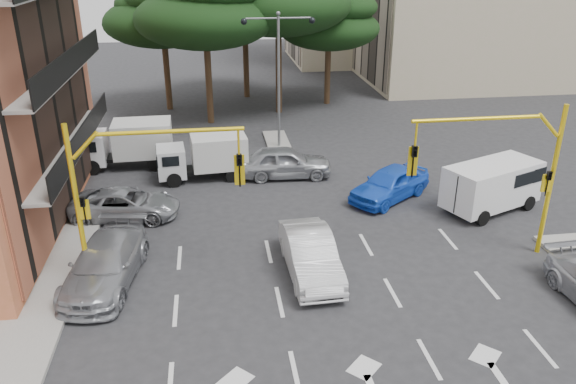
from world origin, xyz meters
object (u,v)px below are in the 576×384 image
car_white_hatch (310,254)px  box_truck_a (126,145)px  street_lamp_center (278,57)px  car_silver_cross_b (285,162)px  car_silver_wagon (105,263)px  van_white (492,187)px  car_silver_cross_a (125,204)px  box_truck_b (203,158)px  signal_mast_left (129,182)px  car_blue_compact (390,183)px  signal_mast_right (510,163)px

car_white_hatch → box_truck_a: bearing=121.2°
street_lamp_center → car_silver_cross_b: street_lamp_center is taller
car_silver_wagon → box_truck_a: size_ratio=1.04×
car_silver_wagon → car_silver_cross_b: 12.04m
van_white → box_truck_a: 18.93m
car_white_hatch → van_white: van_white is taller
car_silver_cross_a → box_truck_a: size_ratio=0.92×
car_white_hatch → car_silver_cross_b: (0.37, 9.64, 0.04)m
box_truck_b → box_truck_a: bearing=55.9°
signal_mast_left → car_silver_wagon: 3.33m
van_white → car_white_hatch: bearing=-87.4°
signal_mast_left → car_silver_cross_a: (-1.16, 5.46, -3.22)m
car_silver_cross_b → van_white: bearing=-118.2°
car_silver_wagon → van_white: bearing=22.2°
car_silver_wagon → box_truck_a: (-0.66, 11.90, 0.49)m
signal_mast_left → street_lamp_center: size_ratio=0.77×
box_truck_b → car_silver_cross_a: bearing=135.7°
street_lamp_center → signal_mast_left: bearing=-115.9°
car_silver_cross_b → car_silver_wagon: bearing=143.2°
van_white → box_truck_a: bearing=-137.7°
car_blue_compact → car_silver_cross_b: size_ratio=0.95×
car_silver_cross_b → van_white: van_white is taller
street_lamp_center → car_blue_compact: size_ratio=1.69×
signal_mast_right → box_truck_b: signal_mast_right is taller
car_silver_cross_a → van_white: van_white is taller
signal_mast_left → box_truck_b: signal_mast_left is taller
car_blue_compact → car_silver_cross_a: size_ratio=0.97×
street_lamp_center → car_blue_compact: street_lamp_center is taller
street_lamp_center → car_silver_wagon: street_lamp_center is taller
car_blue_compact → box_truck_a: (-12.96, 6.18, 0.48)m
signal_mast_right → street_lamp_center: bearing=115.9°
street_lamp_center → van_white: bearing=-49.6°
box_truck_a → signal_mast_right: bearing=-129.5°
car_silver_cross_a → box_truck_a: box_truck_a is taller
car_silver_cross_a → van_white: bearing=-88.5°
street_lamp_center → box_truck_a: 9.81m
car_silver_cross_b → signal_mast_right: bearing=-139.7°
car_white_hatch → box_truck_b: bearing=109.2°
street_lamp_center → box_truck_b: 7.55m
car_blue_compact → car_silver_wagon: car_blue_compact is taller
signal_mast_left → car_silver_cross_a: bearing=102.0°
car_silver_cross_a → car_blue_compact: bearing=-81.7°
signal_mast_right → van_white: signal_mast_right is taller
box_truck_a → car_silver_cross_b: bearing=-109.3°
car_white_hatch → street_lamp_center: bearing=85.5°
signal_mast_left → car_silver_cross_a: 6.45m
box_truck_a → car_blue_compact: bearing=-117.2°
signal_mast_left → box_truck_b: bearing=76.7°
car_silver_cross_b → box_truck_a: bearing=75.5°
car_blue_compact → signal_mast_right: bearing=-13.3°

